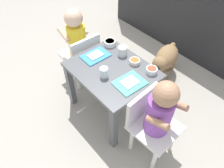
# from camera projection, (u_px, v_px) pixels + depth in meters

# --- Properties ---
(ground_plane) EXTENTS (7.00, 7.00, 0.00)m
(ground_plane) POSITION_uv_depth(u_px,v_px,m) (112.00, 107.00, 1.84)
(ground_plane) COLOR #9E998E
(kitchen_cabinet_back) EXTENTS (2.17, 0.37, 0.93)m
(kitchen_cabinet_back) POSITION_uv_depth(u_px,v_px,m) (209.00, 11.00, 2.04)
(kitchen_cabinet_back) COLOR #232326
(kitchen_cabinet_back) RESTS_ON ground
(dining_table) EXTENTS (0.59, 0.48, 0.45)m
(dining_table) POSITION_uv_depth(u_px,v_px,m) (112.00, 77.00, 1.57)
(dining_table) COLOR #515459
(dining_table) RESTS_ON ground
(seated_child_left) EXTENTS (0.29, 0.29, 0.70)m
(seated_child_left) POSITION_uv_depth(u_px,v_px,m) (78.00, 40.00, 1.76)
(seated_child_left) COLOR silver
(seated_child_left) RESTS_ON ground
(seated_child_right) EXTENTS (0.30, 0.30, 0.69)m
(seated_child_right) POSITION_uv_depth(u_px,v_px,m) (158.00, 113.00, 1.27)
(seated_child_right) COLOR silver
(seated_child_right) RESTS_ON ground
(dog) EXTENTS (0.28, 0.42, 0.31)m
(dog) POSITION_uv_depth(u_px,v_px,m) (165.00, 58.00, 1.98)
(dog) COLOR olive
(dog) RESTS_ON ground
(food_tray_left) EXTENTS (0.15, 0.20, 0.02)m
(food_tray_left) POSITION_uv_depth(u_px,v_px,m) (95.00, 56.00, 1.60)
(food_tray_left) COLOR #388CD8
(food_tray_left) RESTS_ON dining_table
(food_tray_right) EXTENTS (0.17, 0.20, 0.02)m
(food_tray_right) POSITION_uv_depth(u_px,v_px,m) (130.00, 83.00, 1.41)
(food_tray_right) COLOR #4CC6BC
(food_tray_right) RESTS_ON dining_table
(water_cup_left) EXTENTS (0.06, 0.06, 0.07)m
(water_cup_left) POSITION_uv_depth(u_px,v_px,m) (104.00, 73.00, 1.44)
(water_cup_left) COLOR white
(water_cup_left) RESTS_ON dining_table
(water_cup_right) EXTENTS (0.07, 0.07, 0.07)m
(water_cup_right) POSITION_uv_depth(u_px,v_px,m) (122.00, 52.00, 1.60)
(water_cup_right) COLOR white
(water_cup_right) RESTS_ON dining_table
(cereal_bowl_right_side) EXTENTS (0.08, 0.08, 0.04)m
(cereal_bowl_right_side) POSITION_uv_depth(u_px,v_px,m) (151.00, 70.00, 1.47)
(cereal_bowl_right_side) COLOR white
(cereal_bowl_right_side) RESTS_ON dining_table
(veggie_bowl_far) EXTENTS (0.09, 0.09, 0.04)m
(veggie_bowl_far) POSITION_uv_depth(u_px,v_px,m) (110.00, 43.00, 1.68)
(veggie_bowl_far) COLOR white
(veggie_bowl_far) RESTS_ON dining_table
(cereal_bowl_left_side) EXTENTS (0.08, 0.08, 0.03)m
(cereal_bowl_left_side) POSITION_uv_depth(u_px,v_px,m) (135.00, 61.00, 1.54)
(cereal_bowl_left_side) COLOR silver
(cereal_bowl_left_side) RESTS_ON dining_table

